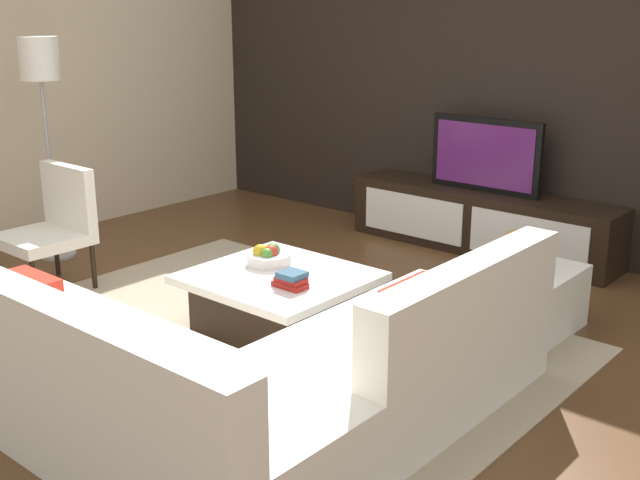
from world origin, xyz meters
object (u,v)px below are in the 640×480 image
Objects in this scene: decorative_ball at (517,248)px; floor_lamp at (40,75)px; television at (485,155)px; fruit_bowl at (269,256)px; sectional_couch at (233,373)px; book_stack at (291,280)px; accent_chair_near at (54,221)px; coffee_table at (279,301)px; media_console at (481,221)px; ottoman at (513,297)px.

floor_lamp is at bearing -163.02° from decorative_ball.
television reaches higher than fruit_bowl.
sectional_couch reaches higher than book_stack.
accent_chair_near reaches higher than decorative_ball.
television is at bearing 43.13° from floor_lamp.
accent_chair_near reaches higher than sectional_couch.
accent_chair_near is 4.32× the size of book_stack.
decorative_ball is 1.18× the size of book_stack.
coffee_table is at bearing -92.49° from television.
decorative_ball is at bearing 36.34° from fruit_bowl.
media_console is at bearing 87.51° from coffee_table.
fruit_bowl is at bearing -143.66° from decorative_ball.
sectional_couch is at bearing -80.99° from television.
ottoman is (2.82, 1.44, -0.29)m from accent_chair_near.
coffee_table is 1.46m from ottoman.
book_stack is at bearing 0.77° from accent_chair_near.
floor_lamp reaches higher than accent_chair_near.
decorative_ball is at bearing -53.41° from television.
media_console is at bearing -90.00° from television.
television is at bearing 99.01° from sectional_couch.
media_console is 2.22m from fruit_bowl.
book_stack is (0.21, -0.12, 0.22)m from coffee_table.
television reaches higher than ottoman.
media_console is at bearing 126.60° from ottoman.
media_console is 2.60× the size of accent_chair_near.
media_console is 1.63m from decorative_ball.
sectional_couch is 2.45m from accent_chair_near.
floor_lamp reaches higher than decorative_ball.
media_console reaches higher than coffee_table.
coffee_table is 1.84m from accent_chair_near.
media_console is at bearing 43.13° from floor_lamp.
decorative_ball is at bearing 16.98° from floor_lamp.
decorative_ball is at bearing 43.62° from coffee_table.
fruit_bowl is at bearing -97.25° from media_console.
sectional_couch is 3.47× the size of ottoman.
accent_chair_near reaches higher than coffee_table.
sectional_couch is 1.41× the size of floor_lamp.
fruit_bowl is at bearing 151.57° from coffee_table.
television is 4.74× the size of book_stack.
ottoman is (3.46, 1.06, -1.24)m from floor_lamp.
coffee_table is 1.17× the size of accent_chair_near.
ottoman is (1.06, 1.01, -0.00)m from coffee_table.
ottoman is 2.50× the size of fruit_bowl.
floor_lamp is (-2.40, -0.05, 1.23)m from coffee_table.
coffee_table is 0.31m from fruit_bowl.
floor_lamp reaches higher than sectional_couch.
decorative_ball reaches higher than fruit_bowl.
sectional_couch is at bearing -20.93° from accent_chair_near.
book_stack is (-0.84, -1.13, 0.23)m from ottoman.
coffee_table is 5.04× the size of book_stack.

